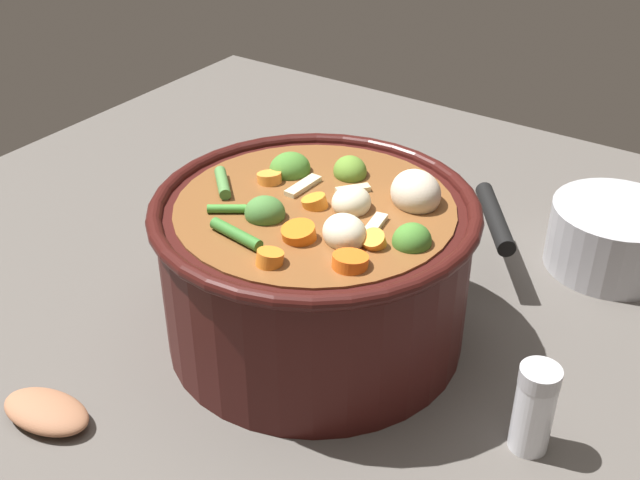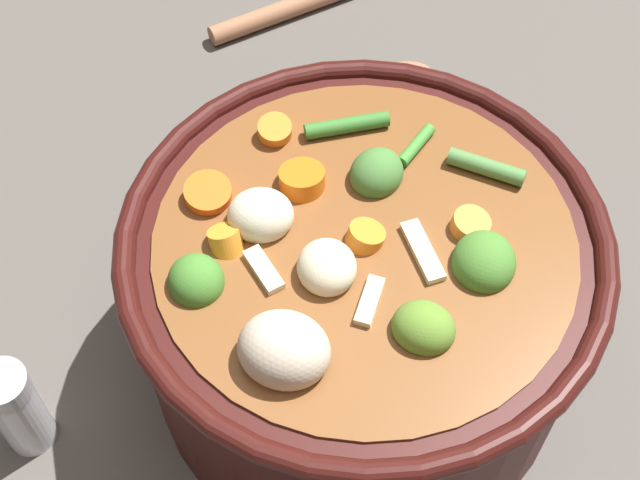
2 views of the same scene
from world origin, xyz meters
The scene contains 4 objects.
ground_plane centered at (0.00, 0.00, 0.00)m, with size 1.10×1.10×0.00m, color #514C47.
cooking_pot centered at (0.00, 0.00, 0.07)m, with size 0.28×0.28×0.16m.
wooden_spoon centered at (0.27, -0.11, 0.01)m, with size 0.17×0.21×0.02m.
salt_shaker centered at (0.02, 0.21, 0.04)m, with size 0.03×0.03×0.08m.
Camera 2 is at (-0.26, 0.13, 0.55)m, focal length 51.79 mm.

